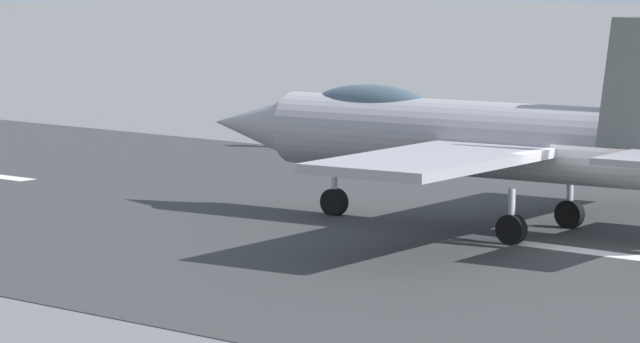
# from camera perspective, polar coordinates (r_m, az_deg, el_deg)

# --- Properties ---
(ground_plane) EXTENTS (400.00, 400.00, 0.00)m
(ground_plane) POSITION_cam_1_polar(r_m,az_deg,el_deg) (43.68, 8.38, -2.56)
(ground_plane) COLOR slate
(runway_strip) EXTENTS (240.00, 26.00, 0.02)m
(runway_strip) POSITION_cam_1_polar(r_m,az_deg,el_deg) (43.66, 8.40, -2.55)
(runway_strip) COLOR #363738
(runway_strip) RESTS_ON ground
(fighter_jet) EXTENTS (16.57, 15.06, 5.67)m
(fighter_jet) POSITION_cam_1_polar(r_m,az_deg,el_deg) (46.49, 5.14, 1.13)
(fighter_jet) COLOR #9A989F
(fighter_jet) RESTS_ON ground
(crew_person) EXTENTS (0.28, 0.70, 1.71)m
(crew_person) POSITION_cam_1_polar(r_m,az_deg,el_deg) (66.77, -1.45, 1.50)
(crew_person) COLOR #1E2338
(crew_person) RESTS_ON ground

